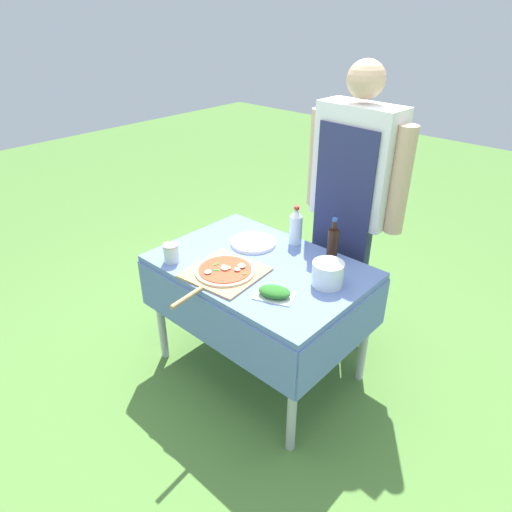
% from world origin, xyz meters
% --- Properties ---
extents(ground_plane, '(12.00, 12.00, 0.00)m').
position_xyz_m(ground_plane, '(0.00, 0.00, 0.00)').
color(ground_plane, '#517F38').
extents(prep_table, '(1.15, 0.79, 0.73)m').
position_xyz_m(prep_table, '(0.00, 0.00, 0.64)').
color(prep_table, '#607AB7').
rests_on(prep_table, ground).
extents(person_cook, '(0.65, 0.23, 1.73)m').
position_xyz_m(person_cook, '(0.18, 0.59, 1.02)').
color(person_cook, '#333D56').
rests_on(person_cook, ground).
extents(pizza_on_peel, '(0.40, 0.58, 0.05)m').
position_xyz_m(pizza_on_peel, '(-0.07, -0.20, 0.75)').
color(pizza_on_peel, tan).
rests_on(pizza_on_peel, prep_table).
extents(oil_bottle, '(0.06, 0.06, 0.25)m').
position_xyz_m(oil_bottle, '(0.26, 0.30, 0.83)').
color(oil_bottle, black).
rests_on(oil_bottle, prep_table).
extents(water_bottle, '(0.07, 0.07, 0.23)m').
position_xyz_m(water_bottle, '(-0.01, 0.32, 0.84)').
color(water_bottle, silver).
rests_on(water_bottle, prep_table).
extents(herb_container, '(0.22, 0.18, 0.05)m').
position_xyz_m(herb_container, '(0.26, -0.18, 0.76)').
color(herb_container, silver).
rests_on(herb_container, prep_table).
extents(mixing_tub, '(0.16, 0.16, 0.12)m').
position_xyz_m(mixing_tub, '(0.38, 0.08, 0.79)').
color(mixing_tub, silver).
rests_on(mixing_tub, prep_table).
extents(plate_stack, '(0.27, 0.27, 0.02)m').
position_xyz_m(plate_stack, '(-0.18, 0.15, 0.74)').
color(plate_stack, white).
rests_on(plate_stack, prep_table).
extents(sauce_jar, '(0.08, 0.08, 0.10)m').
position_xyz_m(sauce_jar, '(-0.37, -0.30, 0.78)').
color(sauce_jar, silver).
rests_on(sauce_jar, prep_table).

